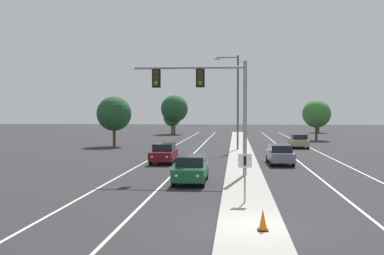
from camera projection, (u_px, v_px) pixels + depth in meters
The scene contains 19 objects.
ground_plane at pixel (251, 229), 15.75m from camera, with size 260.00×260.00×0.00m, color #28282B.
median_island at pixel (243, 166), 33.65m from camera, with size 2.40×110.00×0.15m, color #9E9B93.
lane_stripe_oncoming_center at pixel (191, 157), 41.07m from camera, with size 0.14×100.00×0.01m, color silver.
lane_stripe_receding_center at pixel (294, 158), 40.15m from camera, with size 0.14×100.00×0.01m, color silver.
edge_stripe_left at pixel (156, 156), 41.40m from camera, with size 0.14×100.00×0.01m, color silver.
edge_stripe_right at pixel (331, 158), 39.82m from camera, with size 0.14×100.00×0.01m, color silver.
overhead_signal_mast at pixel (209, 94), 28.04m from camera, with size 7.18×0.44×7.20m.
median_sign_post at pixel (245, 170), 19.55m from camera, with size 0.60×0.10×2.20m.
street_lamp_median at pixel (236, 96), 47.22m from camera, with size 2.58×0.28×10.00m.
car_oncoming_green at pixel (191, 169), 25.96m from camera, with size 1.82×4.47×1.58m.
car_oncoming_darkred at pixel (164, 153), 36.00m from camera, with size 1.84×4.48×1.58m.
car_receding_grey at pixel (280, 154), 35.00m from camera, with size 1.93×4.51×1.58m.
car_receding_tan at pixel (299, 141), 51.04m from camera, with size 1.83×4.48×1.58m.
traffic_cone_median_nose at pixel (263, 220), 14.93m from camera, with size 0.36×0.36×0.74m.
tree_far_left_c at pixel (174, 109), 81.93m from camera, with size 5.00×5.00×7.24m.
tree_far_right_c at pixel (317, 114), 64.74m from camera, with size 4.11×4.11×5.95m.
tree_far_left_a at pixel (172, 118), 83.00m from camera, with size 3.25×3.25×4.71m.
tree_far_left_b at pixel (114, 114), 53.38m from camera, with size 4.16×4.16×6.02m.
tree_far_right_a at pixel (319, 114), 87.97m from camera, with size 3.84×3.84×5.56m.
Camera 1 is at (-0.55, -15.74, 4.16)m, focal length 41.54 mm.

